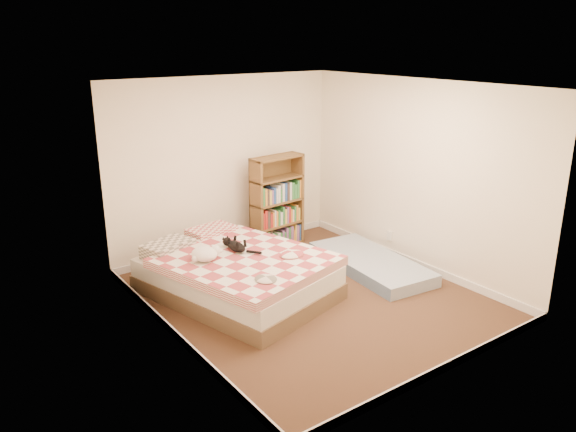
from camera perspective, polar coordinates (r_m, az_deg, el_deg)
room at (r=6.41m, az=2.41°, el=1.48°), size 3.51×4.01×2.51m
bed at (r=6.84m, az=-5.38°, el=-5.80°), size 2.04×2.50×0.59m
bookshelf at (r=8.26m, az=-1.19°, el=0.34°), size 0.85×0.35×1.37m
floor_mattress at (r=7.65m, az=8.39°, el=-4.79°), size 1.00×1.89×0.16m
black_cat at (r=6.82m, az=-5.39°, el=-3.01°), size 0.21×0.58×0.13m
white_dog at (r=6.55m, az=-8.38°, el=-3.83°), size 0.43×0.44×0.16m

